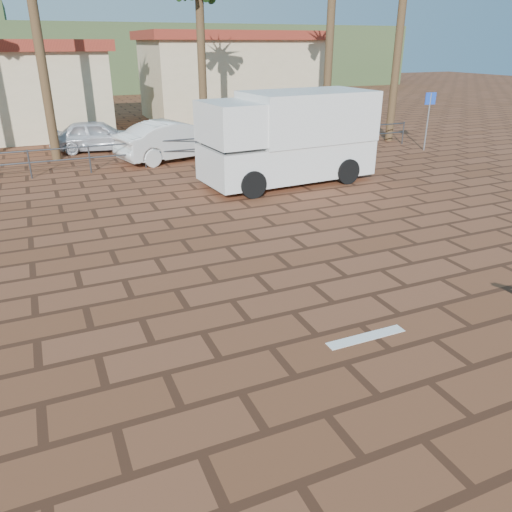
{
  "coord_description": "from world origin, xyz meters",
  "views": [
    {
      "loc": [
        -3.68,
        -6.77,
        4.37
      ],
      "look_at": [
        -0.34,
        0.85,
        0.8
      ],
      "focal_mm": 35.0,
      "sensor_mm": 36.0,
      "label": 1
    }
  ],
  "objects": [
    {
      "name": "paint_stripe",
      "position": [
        0.7,
        -1.2,
        0.0
      ],
      "size": [
        1.4,
        0.22,
        0.01
      ],
      "primitive_type": "cube",
      "color": "white",
      "rests_on": "ground"
    },
    {
      "name": "campervan",
      "position": [
        3.97,
        7.99,
        1.54
      ],
      "size": [
        5.81,
        2.82,
        2.93
      ],
      "rotation": [
        0.0,
        0.0,
        0.07
      ],
      "color": "silver",
      "rests_on": "ground"
    },
    {
      "name": "car_silver",
      "position": [
        -1.19,
        16.0,
        0.66
      ],
      "size": [
        4.1,
        2.22,
        1.33
      ],
      "primitive_type": "imported",
      "rotation": [
        0.0,
        0.0,
        1.4
      ],
      "color": "silver",
      "rests_on": "ground"
    },
    {
      "name": "street_sign",
      "position": [
        11.95,
        10.44,
        1.7
      ],
      "size": [
        0.49,
        0.11,
        2.43
      ],
      "rotation": [
        0.0,
        0.0,
        -0.13
      ],
      "color": "gray",
      "rests_on": "ground"
    },
    {
      "name": "building_east",
      "position": [
        8.0,
        24.0,
        2.54
      ],
      "size": [
        10.6,
        6.6,
        5.0
      ],
      "color": "beige",
      "rests_on": "ground"
    },
    {
      "name": "hill_front",
      "position": [
        0.0,
        50.0,
        3.0
      ],
      "size": [
        70.0,
        18.0,
        6.0
      ],
      "primitive_type": "cube",
      "color": "#384C28",
      "rests_on": "ground"
    },
    {
      "name": "ground",
      "position": [
        0.0,
        0.0,
        0.0
      ],
      "size": [
        120.0,
        120.0,
        0.0
      ],
      "primitive_type": "plane",
      "color": "brown",
      "rests_on": "ground"
    },
    {
      "name": "car_white",
      "position": [
        1.46,
        13.0,
        0.77
      ],
      "size": [
        4.94,
        2.73,
        1.54
      ],
      "primitive_type": "imported",
      "rotation": [
        0.0,
        0.0,
        1.82
      ],
      "color": "silver",
      "rests_on": "ground"
    },
    {
      "name": "guardrail",
      "position": [
        0.0,
        12.0,
        0.68
      ],
      "size": [
        24.06,
        0.06,
        1.0
      ],
      "color": "#47494F",
      "rests_on": "ground"
    }
  ]
}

